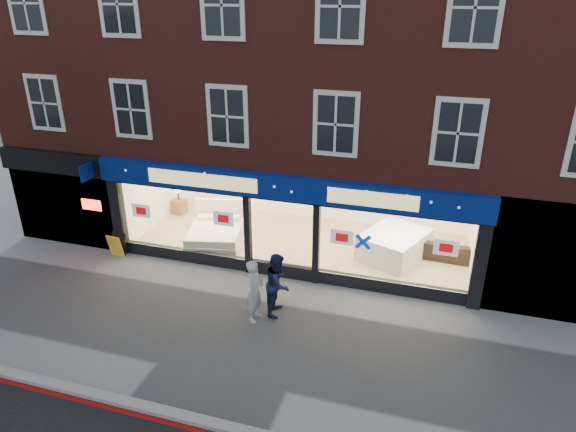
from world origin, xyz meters
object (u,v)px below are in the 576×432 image
at_px(a_board, 117,245).
at_px(display_bed, 216,234).
at_px(sofa, 443,249).
at_px(pedestrian_blue, 278,284).
at_px(pedestrian_grey, 255,291).
at_px(mattress_stack, 394,244).

bearing_deg(a_board, display_bed, 35.93).
bearing_deg(display_bed, sofa, -3.70).
bearing_deg(display_bed, pedestrian_blue, -57.01).
bearing_deg(display_bed, pedestrian_grey, -65.73).
bearing_deg(sofa, display_bed, 12.56).
height_order(mattress_stack, pedestrian_blue, pedestrian_blue).
bearing_deg(pedestrian_grey, sofa, -38.36).
bearing_deg(pedestrian_grey, a_board, 76.05).
distance_m(display_bed, pedestrian_blue, 4.45).
height_order(sofa, pedestrian_blue, pedestrian_blue).
height_order(mattress_stack, a_board, mattress_stack).
bearing_deg(a_board, sofa, 20.97).
relative_size(mattress_stack, pedestrian_grey, 1.51).
distance_m(sofa, pedestrian_blue, 5.96).
relative_size(sofa, pedestrian_grey, 1.22).
height_order(sofa, pedestrian_grey, pedestrian_grey).
distance_m(display_bed, sofa, 7.41).
bearing_deg(pedestrian_grey, mattress_stack, -29.63).
distance_m(mattress_stack, sofa, 1.55).
bearing_deg(pedestrian_blue, display_bed, 42.13).
xyz_separation_m(a_board, pedestrian_grey, (5.47, -1.94, 0.46)).
height_order(display_bed, pedestrian_blue, pedestrian_blue).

